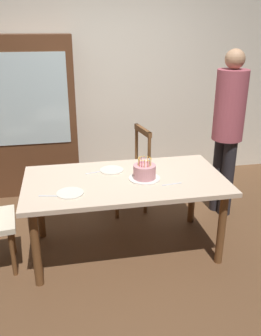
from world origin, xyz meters
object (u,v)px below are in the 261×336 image
Objects in this scene: dining_table at (125,187)px; plate_near_celebrant at (70,193)px; person_guest at (228,125)px; birthday_cake at (145,173)px; plate_far_side at (112,170)px; china_cabinet at (30,117)px; chair_spindle_back at (128,172)px.

plate_near_celebrant is (-0.49, -0.21, 0.09)m from dining_table.
person_guest reaches higher than dining_table.
birthday_cake is 1.27× the size of plate_far_side.
plate_near_celebrant is at bearing -156.44° from person_guest.
china_cabinet is at bearing 153.64° from person_guest.
dining_table is 8.07× the size of plate_near_celebrant.
birthday_cake reaches higher than dining_table.
china_cabinet is at bearing 144.58° from chair_spindle_back.
birthday_cake is at bearing -11.70° from dining_table.
person_guest is at bearing 23.66° from dining_table.
china_cabinet reaches higher than birthday_cake.
plate_near_celebrant is 0.12× the size of person_guest.
plate_far_side is 0.23× the size of chair_spindle_back.
dining_table is 8.07× the size of plate_far_side.
birthday_cake is at bearing -43.59° from plate_far_side.
china_cabinet reaches higher than chair_spindle_back.
birthday_cake reaches higher than plate_near_celebrant.
plate_far_side reaches higher than dining_table.
plate_near_celebrant is 0.23× the size of chair_spindle_back.
birthday_cake is at bearing -56.25° from china_cabinet.
chair_spindle_back is 0.53× the size of person_guest.
plate_near_celebrant and plate_far_side have the same top height.
person_guest is (1.68, 0.73, 0.29)m from plate_near_celebrant.
birthday_cake reaches higher than plate_far_side.
chair_spindle_back is 0.50× the size of china_cabinet.
birthday_cake is 0.89m from chair_spindle_back.
dining_table is at bearing -102.78° from chair_spindle_back.
china_cabinet is (-0.81, 1.35, 0.22)m from plate_far_side.
dining_table is 0.83m from chair_spindle_back.
china_cabinet is at bearing 123.75° from birthday_cake.
person_guest is at bearing 28.57° from birthday_cake.
birthday_cake is at bearing -151.43° from person_guest.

